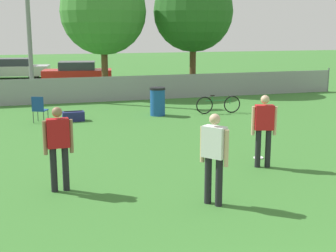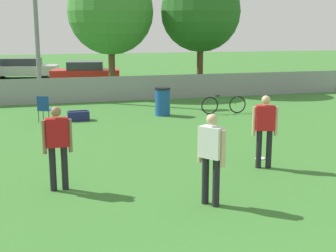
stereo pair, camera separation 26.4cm
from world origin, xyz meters
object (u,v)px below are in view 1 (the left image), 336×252
object	(u,v)px
bicycle_sideline	(218,104)
trash_bin	(158,101)
player_defender_red	(264,126)
folding_chair_sideline	(39,108)
frisbee_disc	(258,158)
gear_bag_sideline	(73,116)
player_receiver_white	(214,153)
player_thrower_red	(58,143)
parked_car_silver	(12,69)
parked_car_red	(77,73)
tree_near_pole	(103,12)
tree_far_right	(193,12)

from	to	relation	value
bicycle_sideline	trash_bin	xyz separation A→B (m)	(-2.32, 0.28, 0.18)
player_defender_red	folding_chair_sideline	xyz separation A→B (m)	(-4.72, 6.97, -0.46)
frisbee_disc	bicycle_sideline	size ratio (longest dim) A/B	0.14
gear_bag_sideline	player_defender_red	bearing A→B (deg)	-62.62
player_receiver_white	frisbee_disc	xyz separation A→B (m)	(2.28, 2.56, -0.96)
frisbee_disc	player_thrower_red	bearing A→B (deg)	-168.51
frisbee_disc	gear_bag_sideline	world-z (taller)	gear_bag_sideline
player_receiver_white	parked_car_silver	world-z (taller)	player_receiver_white
bicycle_sideline	parked_car_red	size ratio (longest dim) A/B	0.42
player_defender_red	trash_bin	xyz separation A→B (m)	(-0.49, 7.12, -0.45)
bicycle_sideline	parked_car_silver	bearing A→B (deg)	120.01
tree_near_pole	folding_chair_sideline	distance (m)	8.26
player_thrower_red	frisbee_disc	world-z (taller)	player_thrower_red
frisbee_disc	gear_bag_sideline	size ratio (longest dim) A/B	0.33
player_defender_red	bicycle_sideline	world-z (taller)	player_defender_red
gear_bag_sideline	tree_far_right	bearing A→B (deg)	43.32
player_thrower_red	gear_bag_sideline	distance (m)	7.34
frisbee_disc	folding_chair_sideline	bearing A→B (deg)	128.59
player_receiver_white	bicycle_sideline	xyz separation A→B (m)	(3.83, 8.69, -0.63)
tree_far_right	trash_bin	xyz separation A→B (m)	(-3.64, -6.18, -3.46)
frisbee_disc	parked_car_silver	world-z (taller)	parked_car_silver
parked_car_silver	trash_bin	bearing A→B (deg)	-60.96
tree_far_right	player_defender_red	size ratio (longest dim) A/B	3.56
gear_bag_sideline	parked_car_red	world-z (taller)	parked_car_red
trash_bin	frisbee_disc	bearing A→B (deg)	-83.19
frisbee_disc	bicycle_sideline	world-z (taller)	bicycle_sideline
tree_far_right	player_defender_red	xyz separation A→B (m)	(-3.15, -13.30, -3.01)
tree_near_pole	player_receiver_white	xyz separation A→B (m)	(-0.68, -15.51, -2.99)
gear_bag_sideline	folding_chair_sideline	bearing A→B (deg)	178.32
player_receiver_white	bicycle_sideline	distance (m)	9.52
player_defender_red	frisbee_disc	world-z (taller)	player_defender_red
gear_bag_sideline	parked_car_silver	xyz separation A→B (m)	(-2.23, 15.71, 0.48)
frisbee_disc	gear_bag_sideline	xyz separation A→B (m)	(-3.87, 6.23, 0.15)
player_thrower_red	player_defender_red	bearing A→B (deg)	2.24
player_receiver_white	player_defender_red	bearing A→B (deg)	96.72
tree_far_right	player_thrower_red	world-z (taller)	tree_far_right
tree_far_right	gear_bag_sideline	distance (m)	10.03
tree_near_pole	parked_car_red	xyz separation A→B (m)	(-0.82, 4.69, -3.32)
player_thrower_red	tree_far_right	bearing A→B (deg)	58.95
frisbee_disc	folding_chair_sideline	xyz separation A→B (m)	(-5.00, 6.26, 0.50)
gear_bag_sideline	trash_bin	bearing A→B (deg)	3.35
tree_far_right	frisbee_disc	distance (m)	13.51
gear_bag_sideline	parked_car_red	xyz separation A→B (m)	(1.45, 11.41, 0.47)
bicycle_sideline	parked_car_red	distance (m)	12.18
player_thrower_red	gear_bag_sideline	xyz separation A→B (m)	(1.01, 7.22, -0.81)
bicycle_sideline	parked_car_silver	world-z (taller)	parked_car_silver
gear_bag_sideline	parked_car_red	bearing A→B (deg)	82.77
tree_far_right	folding_chair_sideline	size ratio (longest dim) A/B	6.59
tree_far_right	parked_car_silver	xyz separation A→B (m)	(-8.97, 9.35, -3.34)
tree_far_right	parked_car_red	size ratio (longest dim) A/B	1.43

